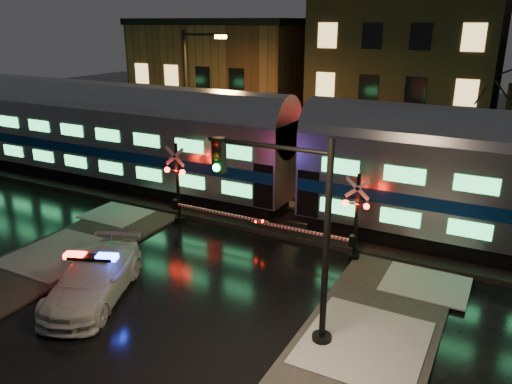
# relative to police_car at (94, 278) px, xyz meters

# --- Properties ---
(ground) EXTENTS (120.00, 120.00, 0.00)m
(ground) POSITION_rel_police_car_xyz_m (2.75, 4.71, -0.78)
(ground) COLOR black
(ground) RESTS_ON ground
(ballast) EXTENTS (90.00, 4.20, 0.24)m
(ballast) POSITION_rel_police_car_xyz_m (2.75, 9.71, -0.66)
(ballast) COLOR black
(ballast) RESTS_ON ground
(building_left) EXTENTS (14.00, 10.00, 9.00)m
(building_left) POSITION_rel_police_car_xyz_m (-10.25, 26.71, 3.72)
(building_left) COLOR brown
(building_left) RESTS_ON ground
(building_mid) EXTENTS (12.00, 11.00, 11.50)m
(building_mid) POSITION_rel_police_car_xyz_m (4.75, 27.21, 4.97)
(building_mid) COLOR brown
(building_mid) RESTS_ON ground
(train) EXTENTS (51.00, 3.12, 5.92)m
(train) POSITION_rel_police_car_xyz_m (3.59, 9.70, 2.61)
(train) COLOR black
(train) RESTS_ON ballast
(police_car) EXTENTS (3.95, 5.73, 1.71)m
(police_car) POSITION_rel_police_car_xyz_m (0.00, 0.00, 0.00)
(police_car) COLOR silver
(police_car) RESTS_ON ground
(crossing_signal_right) EXTENTS (5.23, 0.63, 3.70)m
(crossing_signal_right) POSITION_rel_police_car_xyz_m (6.86, 7.00, 0.74)
(crossing_signal_right) COLOR black
(crossing_signal_right) RESTS_ON ground
(crossing_signal_left) EXTENTS (5.57, 0.65, 3.94)m
(crossing_signal_left) POSITION_rel_police_car_xyz_m (-1.15, 7.01, 0.85)
(crossing_signal_left) COLOR black
(crossing_signal_left) RESTS_ON ground
(traffic_light) EXTENTS (4.14, 0.73, 6.40)m
(traffic_light) POSITION_rel_police_car_xyz_m (7.06, 1.17, 2.62)
(traffic_light) COLOR black
(traffic_light) RESTS_ON ground
(streetlight) EXTENTS (2.94, 0.31, 8.80)m
(streetlight) POSITION_rel_police_car_xyz_m (-5.24, 13.71, 4.30)
(streetlight) COLOR black
(streetlight) RESTS_ON ground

